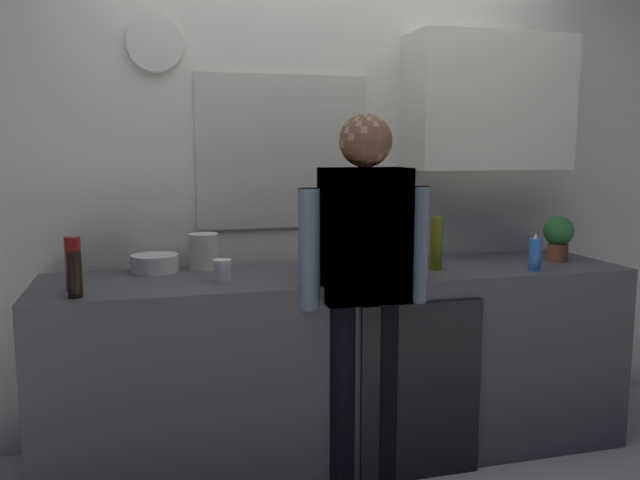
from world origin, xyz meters
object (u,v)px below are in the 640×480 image
bottle_olive_oil (436,243)px  storage_canister (204,251)px  mixing_bowl (155,263)px  bottle_dark_sauce (75,275)px  person_guest (364,271)px  coffee_maker (345,242)px  dish_soap (535,254)px  bottle_clear_soda (416,246)px  bottle_red_vinegar (73,264)px  potted_plant (558,235)px  person_at_sink (364,271)px  cup_white_mug (222,270)px

bottle_olive_oil → storage_canister: 1.10m
mixing_bowl → storage_canister: (0.23, 0.01, 0.05)m
bottle_dark_sauce → bottle_olive_oil: bearing=6.0°
person_guest → mixing_bowl: bearing=-45.1°
coffee_maker → dish_soap: size_ratio=1.83×
bottle_clear_soda → mixing_bowl: 1.21m
coffee_maker → bottle_red_vinegar: 1.17m
mixing_bowl → bottle_red_vinegar: bearing=-134.5°
mixing_bowl → potted_plant: size_ratio=0.96×
bottle_red_vinegar → person_at_sink: (1.17, -0.20, -0.05)m
mixing_bowl → person_guest: person_guest is taller
potted_plant → cup_white_mug: bearing=-178.1°
dish_soap → person_guest: person_guest is taller
coffee_maker → storage_canister: size_ratio=1.94×
dish_soap → bottle_dark_sauce: bearing=-179.3°
bottle_olive_oil → dish_soap: (0.44, -0.14, -0.05)m
bottle_clear_soda → mixing_bowl: bearing=158.7°
bottle_red_vinegar → storage_canister: size_ratio=1.29×
bottle_clear_soda → person_guest: bearing=-161.7°
bottle_red_vinegar → dish_soap: 2.05m
potted_plant → bottle_clear_soda: bearing=-167.3°
cup_white_mug → storage_canister: bearing=99.2°
coffee_maker → person_at_sink: person_at_sink is taller
bottle_red_vinegar → cup_white_mug: size_ratio=2.32×
bottle_red_vinegar → person_guest: size_ratio=0.14×
cup_white_mug → mixing_bowl: cup_white_mug is taller
mixing_bowl → person_guest: 1.00m
bottle_red_vinegar → bottle_olive_oil: bearing=1.2°
bottle_olive_oil → person_guest: 0.50m
bottle_clear_soda → cup_white_mug: 0.86m
bottle_olive_oil → mixing_bowl: (-1.28, 0.29, -0.08)m
storage_canister → bottle_dark_sauce: bearing=-138.6°
bottle_red_vinegar → bottle_clear_soda: 1.45m
bottle_red_vinegar → dish_soap: bearing=-3.1°
person_guest → storage_canister: bearing=-54.0°
bottle_olive_oil → dish_soap: size_ratio=1.39×
bottle_red_vinegar → person_guest: (1.17, -0.20, -0.05)m
cup_white_mug → storage_canister: (-0.05, 0.31, 0.04)m
bottle_dark_sauce → bottle_olive_oil: 1.60m
potted_plant → storage_canister: bearing=171.8°
bottle_red_vinegar → dish_soap: size_ratio=1.22×
bottle_red_vinegar → potted_plant: potted_plant is taller
bottle_clear_soda → person_at_sink: (-0.27, -0.09, -0.08)m
bottle_dark_sauce → potted_plant: potted_plant is taller
bottle_red_vinegar → cup_white_mug: bearing=2.5°
mixing_bowl → storage_canister: size_ratio=1.29×
bottle_red_vinegar → mixing_bowl: size_ratio=1.00×
bottle_dark_sauce → person_at_sink: (1.15, -0.07, -0.03)m
coffee_maker → person_guest: bearing=-89.1°
storage_canister → person_guest: bearing=-40.9°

